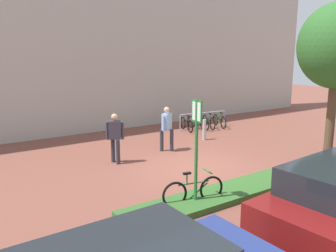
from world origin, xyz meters
TOP-DOWN VIEW (x-y plane):
  - ground_plane at (0.00, 0.00)m, footprint 60.00×60.00m
  - building_facade at (0.00, 7.55)m, footprint 28.00×1.20m
  - planter_strip at (-0.46, -2.26)m, footprint 7.00×1.10m
  - parking_sign_post at (-1.96, -2.26)m, footprint 0.08×0.36m
  - bike_at_sign at (-1.94, -2.16)m, footprint 1.66×0.47m
  - bike_rack_cluster at (4.02, 4.64)m, footprint 2.64×1.73m
  - bollard_steel at (2.57, 2.84)m, footprint 0.16×0.16m
  - person_suited_dark at (-2.07, 1.99)m, footprint 0.55×0.44m
  - person_casual_tan at (0.23, 2.27)m, footprint 0.55×0.40m

SIDE VIEW (x-z plane):
  - ground_plane at x=0.00m, z-range 0.00..0.00m
  - planter_strip at x=-0.46m, z-range 0.00..0.16m
  - bike_rack_cluster at x=4.02m, z-range -0.07..0.76m
  - bike_at_sign at x=-1.94m, z-range -0.08..0.78m
  - bollard_steel at x=2.57m, z-range 0.00..0.90m
  - person_suited_dark at x=-2.07m, z-range 0.12..1.84m
  - person_casual_tan at x=0.23m, z-range 0.12..1.84m
  - parking_sign_post at x=-1.96m, z-range 0.40..3.04m
  - building_facade at x=0.00m, z-range 0.00..10.00m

